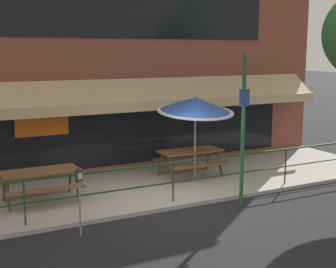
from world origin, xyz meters
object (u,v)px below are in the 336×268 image
(picnic_table_left, at_px, (40,177))
(patio_umbrella_centre, at_px, (195,105))
(street_sign_pole, at_px, (243,129))
(parking_meter_near, at_px, (79,181))
(picnic_table_centre, at_px, (190,155))

(picnic_table_left, relative_size, patio_umbrella_centre, 0.75)
(patio_umbrella_centre, height_order, street_sign_pole, street_sign_pole)
(parking_meter_near, relative_size, street_sign_pole, 0.39)
(picnic_table_left, bearing_deg, parking_meter_near, -82.92)
(picnic_table_left, height_order, picnic_table_centre, same)
(patio_umbrella_centre, bearing_deg, picnic_table_left, -177.99)
(picnic_table_centre, bearing_deg, picnic_table_left, -174.73)
(parking_meter_near, xyz_separation_m, street_sign_pole, (3.98, 0.08, 0.71))
(patio_umbrella_centre, xyz_separation_m, street_sign_pole, (-0.09, -2.36, -0.32))
(picnic_table_centre, relative_size, street_sign_pole, 0.50)
(patio_umbrella_centre, bearing_deg, parking_meter_near, -149.09)
(picnic_table_left, height_order, parking_meter_near, parking_meter_near)
(picnic_table_centre, height_order, patio_umbrella_centre, patio_umbrella_centre)
(parking_meter_near, bearing_deg, picnic_table_centre, 33.42)
(picnic_table_centre, height_order, parking_meter_near, parking_meter_near)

